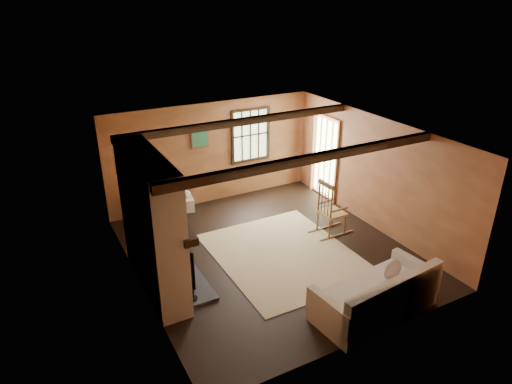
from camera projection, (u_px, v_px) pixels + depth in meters
ground at (270, 252)px, 8.92m from camera, size 5.50×5.50×0.00m
room_envelope at (274, 168)px, 8.55m from camera, size 5.02×5.52×2.44m
fireplace at (153, 229)px, 7.51m from camera, size 1.02×2.30×2.40m
rug at (284, 254)px, 8.84m from camera, size 2.50×3.00×0.01m
rocking_chair at (330, 211)px, 9.43m from camera, size 0.88×0.50×1.19m
sofa at (377, 298)px, 7.13m from camera, size 2.12×1.11×0.83m
firewood_pile at (142, 218)px, 9.98m from camera, size 0.73×0.13×0.26m
laundry_basket at (183, 205)px, 10.53m from camera, size 0.56×0.47×0.30m
basket_pillow at (182, 195)px, 10.43m from camera, size 0.49×0.44×0.21m
armchair at (157, 211)px, 9.71m from camera, size 1.15×1.15×0.75m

